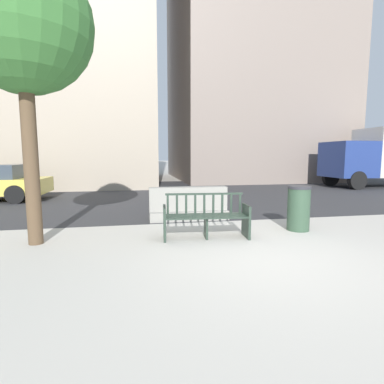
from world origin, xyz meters
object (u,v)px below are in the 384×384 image
at_px(street_tree, 22,25).
at_px(trash_bin, 299,208).
at_px(street_bench, 206,218).
at_px(jersey_barrier_centre, 188,206).

relative_size(street_tree, trash_bin, 5.21).
bearing_deg(street_tree, street_bench, -3.34).
bearing_deg(street_bench, jersey_barrier_centre, 91.18).
height_order(street_bench, jersey_barrier_centre, street_bench).
bearing_deg(street_tree, jersey_barrier_centre, 26.98).
height_order(street_bench, trash_bin, trash_bin).
height_order(jersey_barrier_centre, trash_bin, trash_bin).
bearing_deg(street_bench, trash_bin, 6.14).
bearing_deg(trash_bin, jersey_barrier_centre, 144.23).
bearing_deg(jersey_barrier_centre, street_tree, -153.02).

